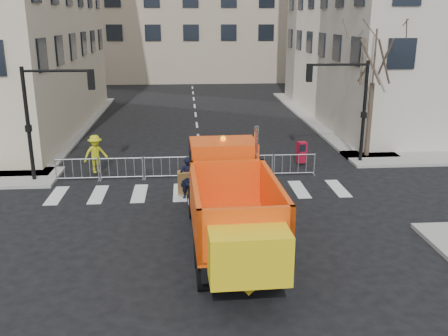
{
  "coord_description": "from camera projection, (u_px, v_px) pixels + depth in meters",
  "views": [
    {
      "loc": [
        -0.75,
        -15.56,
        7.51
      ],
      "look_at": [
        0.64,
        2.5,
        2.01
      ],
      "focal_mm": 40.0,
      "sensor_mm": 36.0,
      "label": 1
    }
  ],
  "objects": [
    {
      "name": "cop_a",
      "position": [
        187.0,
        178.0,
        21.34
      ],
      "size": [
        0.79,
        0.68,
        1.83
      ],
      "primitive_type": "imported",
      "rotation": [
        0.0,
        0.0,
        3.57
      ],
      "color": "black",
      "rests_on": "ground"
    },
    {
      "name": "cop_b",
      "position": [
        196.0,
        186.0,
        20.16
      ],
      "size": [
        1.12,
        1.02,
        1.89
      ],
      "primitive_type": "imported",
      "rotation": [
        0.0,
        0.0,
        2.74
      ],
      "color": "black",
      "rests_on": "ground"
    },
    {
      "name": "plow_truck",
      "position": [
        230.0,
        201.0,
        16.31
      ],
      "size": [
        3.3,
        10.14,
        3.9
      ],
      "rotation": [
        0.0,
        0.0,
        1.6
      ],
      "color": "black",
      "rests_on": "ground"
    },
    {
      "name": "ground",
      "position": [
        211.0,
        245.0,
        17.08
      ],
      "size": [
        120.0,
        120.0,
        0.0
      ],
      "primitive_type": "plane",
      "color": "black",
      "rests_on": "ground"
    },
    {
      "name": "newspaper_box",
      "position": [
        302.0,
        152.0,
        26.18
      ],
      "size": [
        0.54,
        0.5,
        1.1
      ],
      "primitive_type": "cube",
      "rotation": [
        0.0,
        0.0,
        0.27
      ],
      "color": "maroon",
      "rests_on": "sidewalk_back"
    },
    {
      "name": "cop_c",
      "position": [
        214.0,
        173.0,
        21.82
      ],
      "size": [
        0.89,
        1.24,
        1.95
      ],
      "primitive_type": "imported",
      "rotation": [
        0.0,
        0.0,
        4.3
      ],
      "color": "black",
      "rests_on": "ground"
    },
    {
      "name": "crowd_barriers",
      "position": [
        187.0,
        167.0,
        24.12
      ],
      "size": [
        12.6,
        0.6,
        1.1
      ],
      "primitive_type": null,
      "color": "#9EA0A5",
      "rests_on": "ground"
    },
    {
      "name": "traffic_light_right",
      "position": [
        364.0,
        113.0,
        25.99
      ],
      "size": [
        0.18,
        0.18,
        5.4
      ],
      "primitive_type": "cylinder",
      "color": "black",
      "rests_on": "ground"
    },
    {
      "name": "street_tree",
      "position": [
        372.0,
        90.0,
        26.69
      ],
      "size": [
        3.0,
        3.0,
        7.5
      ],
      "primitive_type": null,
      "color": "#382B21",
      "rests_on": "ground"
    },
    {
      "name": "worker",
      "position": [
        96.0,
        154.0,
        24.37
      ],
      "size": [
        1.4,
        1.21,
        1.88
      ],
      "primitive_type": "imported",
      "rotation": [
        0.0,
        0.0,
        0.52
      ],
      "color": "gold",
      "rests_on": "sidewalk_back"
    },
    {
      "name": "traffic_light_left",
      "position": [
        28.0,
        126.0,
        22.87
      ],
      "size": [
        0.18,
        0.18,
        5.4
      ],
      "primitive_type": "cylinder",
      "color": "black",
      "rests_on": "ground"
    },
    {
      "name": "sidewalk_back",
      "position": [
        202.0,
        170.0,
        25.17
      ],
      "size": [
        64.0,
        5.0,
        0.15
      ],
      "primitive_type": "cube",
      "color": "gray",
      "rests_on": "ground"
    }
  ]
}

